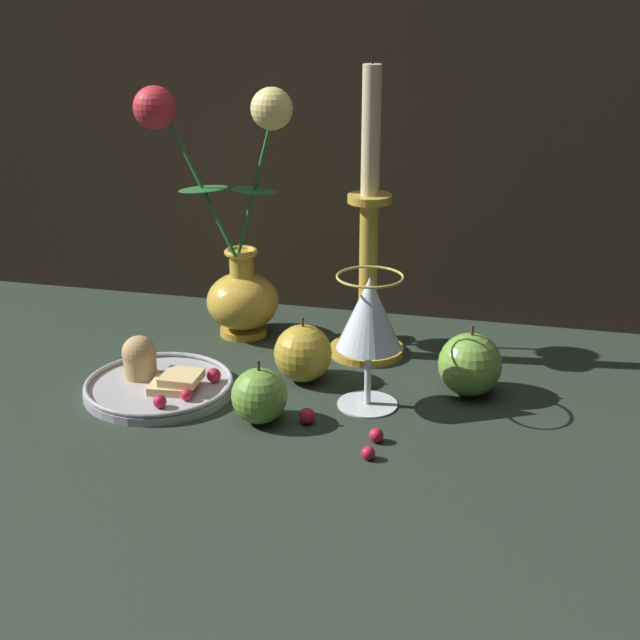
{
  "coord_description": "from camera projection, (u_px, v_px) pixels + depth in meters",
  "views": [
    {
      "loc": [
        0.28,
        -0.94,
        0.48
      ],
      "look_at": [
        0.05,
        -0.0,
        0.1
      ],
      "focal_mm": 50.0,
      "sensor_mm": 36.0,
      "label": 1
    }
  ],
  "objects": [
    {
      "name": "plate_with_pastries",
      "position": [
        157.0,
        381.0,
        1.09
      ],
      "size": [
        0.18,
        0.18,
        0.06
      ],
      "color": "#A3A3A8",
      "rests_on": "ground_plane"
    },
    {
      "name": "wine_glass",
      "position": [
        369.0,
        318.0,
        1.02
      ],
      "size": [
        0.08,
        0.08,
        0.16
      ],
      "color": "silver",
      "rests_on": "ground_plane"
    },
    {
      "name": "vase",
      "position": [
        234.0,
        250.0,
        1.22
      ],
      "size": [
        0.21,
        0.1,
        0.35
      ],
      "color": "gold",
      "rests_on": "ground_plane"
    },
    {
      "name": "berry_by_glass_stem",
      "position": [
        376.0,
        435.0,
        0.97
      ],
      "size": [
        0.02,
        0.02,
        0.02
      ],
      "primitive_type": "sphere",
      "color": "#AD192D",
      "rests_on": "ground_plane"
    },
    {
      "name": "apple_beside_vase",
      "position": [
        257.0,
        396.0,
        1.01
      ],
      "size": [
        0.06,
        0.06,
        0.08
      ],
      "color": "#669938",
      "rests_on": "ground_plane"
    },
    {
      "name": "ground_plane",
      "position": [
        279.0,
        392.0,
        1.09
      ],
      "size": [
        2.4,
        2.4,
        0.0
      ],
      "primitive_type": "plane",
      "color": "#232D23",
      "rests_on": "ground"
    },
    {
      "name": "berry_front_center",
      "position": [
        368.0,
        453.0,
        0.93
      ],
      "size": [
        0.01,
        0.01,
        0.01
      ],
      "primitive_type": "sphere",
      "color": "#AD192D",
      "rests_on": "ground_plane"
    },
    {
      "name": "candlestick",
      "position": [
        369.0,
        255.0,
        1.15
      ],
      "size": [
        0.1,
        0.1,
        0.39
      ],
      "color": "gold",
      "rests_on": "ground_plane"
    },
    {
      "name": "apple_at_table_edge",
      "position": [
        303.0,
        353.0,
        1.11
      ],
      "size": [
        0.07,
        0.07,
        0.08
      ],
      "color": "#B2932D",
      "rests_on": "ground_plane"
    },
    {
      "name": "berry_near_plate",
      "position": [
        307.0,
        416.0,
        1.01
      ],
      "size": [
        0.02,
        0.02,
        0.02
      ],
      "primitive_type": "sphere",
      "color": "#AD192D",
      "rests_on": "ground_plane"
    },
    {
      "name": "apple_near_glass",
      "position": [
        470.0,
        364.0,
        1.07
      ],
      "size": [
        0.08,
        0.08,
        0.09
      ],
      "color": "#669938",
      "rests_on": "ground_plane"
    }
  ]
}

